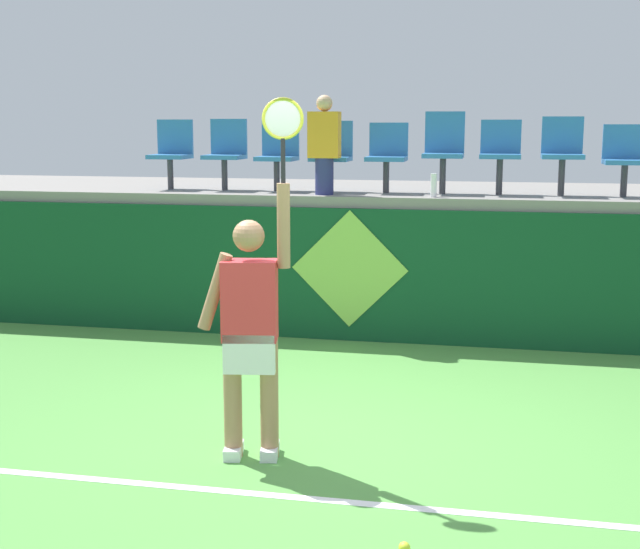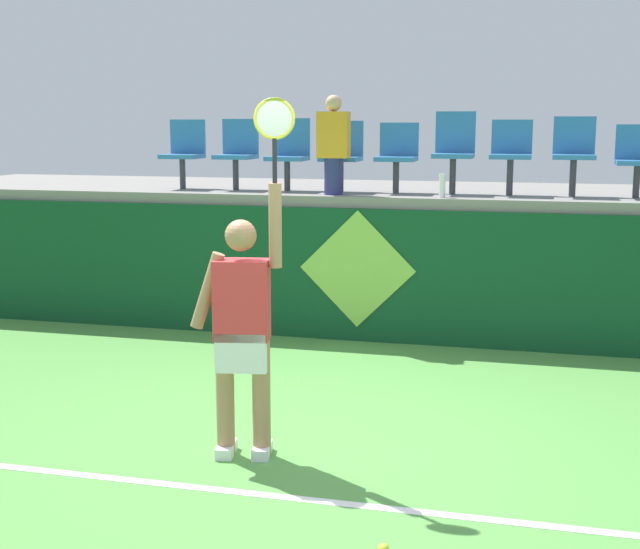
{
  "view_description": "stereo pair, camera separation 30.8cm",
  "coord_description": "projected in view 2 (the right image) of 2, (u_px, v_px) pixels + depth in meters",
  "views": [
    {
      "loc": [
        1.28,
        -5.95,
        2.37
      ],
      "look_at": [
        -0.2,
        1.13,
        1.08
      ],
      "focal_mm": 48.77,
      "sensor_mm": 36.0,
      "label": 1
    },
    {
      "loc": [
        1.58,
        -5.88,
        2.37
      ],
      "look_at": [
        -0.2,
        1.13,
        1.08
      ],
      "focal_mm": 48.77,
      "sensor_mm": 36.0,
      "label": 2
    }
  ],
  "objects": [
    {
      "name": "spectator_0",
      "position": [
        333.0,
        144.0,
        9.47
      ],
      "size": [
        0.34,
        0.2,
        1.08
      ],
      "color": "navy",
      "rests_on": "spectator_platform"
    },
    {
      "name": "stadium_chair_8",
      "position": [
        637.0,
        157.0,
        9.12
      ],
      "size": [
        0.44,
        0.42,
        0.76
      ],
      "color": "#38383D",
      "rests_on": "spectator_platform"
    },
    {
      "name": "tennis_ball",
      "position": [
        383.0,
        549.0,
        4.8
      ],
      "size": [
        0.07,
        0.07,
        0.07
      ],
      "primitive_type": "sphere",
      "color": "#D1E533",
      "rests_on": "ground_plane"
    },
    {
      "name": "court_back_wall",
      "position": [
        386.0,
        275.0,
        9.37
      ],
      "size": [
        12.42,
        0.2,
        1.45
      ],
      "primitive_type": "cube",
      "color": "#0F4223",
      "rests_on": "ground_plane"
    },
    {
      "name": "stadium_chair_4",
      "position": [
        398.0,
        153.0,
        9.74
      ],
      "size": [
        0.44,
        0.42,
        0.78
      ],
      "color": "#38383D",
      "rests_on": "spectator_platform"
    },
    {
      "name": "tennis_player",
      "position": [
        243.0,
        325.0,
        6.07
      ],
      "size": [
        0.75,
        0.32,
        2.52
      ],
      "color": "white",
      "rests_on": "ground_plane"
    },
    {
      "name": "water_bottle",
      "position": [
        442.0,
        186.0,
        9.18
      ],
      "size": [
        0.07,
        0.07,
        0.25
      ],
      "primitive_type": "cylinder",
      "color": "white",
      "rests_on": "spectator_platform"
    },
    {
      "name": "wall_signage_mount",
      "position": [
        357.0,
        341.0,
        9.47
      ],
      "size": [
        1.27,
        0.01,
        1.43
      ],
      "color": "#0F4223",
      "rests_on": "ground_plane"
    },
    {
      "name": "stadium_chair_0",
      "position": [
        184.0,
        150.0,
        10.37
      ],
      "size": [
        0.44,
        0.42,
        0.82
      ],
      "color": "#38383D",
      "rests_on": "spectator_platform"
    },
    {
      "name": "stadium_chair_3",
      "position": [
        342.0,
        153.0,
        9.9
      ],
      "size": [
        0.44,
        0.42,
        0.8
      ],
      "color": "#38383D",
      "rests_on": "spectator_platform"
    },
    {
      "name": "stadium_chair_7",
      "position": [
        574.0,
        151.0,
        9.27
      ],
      "size": [
        0.44,
        0.42,
        0.85
      ],
      "color": "#38383D",
      "rests_on": "spectator_platform"
    },
    {
      "name": "court_baseline_stripe",
      "position": [
        273.0,
        496.0,
        5.55
      ],
      "size": [
        11.17,
        0.08,
        0.01
      ],
      "primitive_type": "cube",
      "color": "white",
      "rests_on": "ground_plane"
    },
    {
      "name": "stadium_chair_5",
      "position": [
        454.0,
        148.0,
        9.58
      ],
      "size": [
        0.44,
        0.42,
        0.9
      ],
      "color": "#38383D",
      "rests_on": "spectator_platform"
    },
    {
      "name": "stadium_chair_6",
      "position": [
        511.0,
        151.0,
        9.43
      ],
      "size": [
        0.44,
        0.42,
        0.82
      ],
      "color": "#38383D",
      "rests_on": "spectator_platform"
    },
    {
      "name": "ground_plane",
      "position": [
        309.0,
        446.0,
        6.41
      ],
      "size": [
        40.0,
        40.0,
        0.0
      ],
      "primitive_type": "plane",
      "color": "#519342"
    },
    {
      "name": "stadium_chair_1",
      "position": [
        238.0,
        150.0,
        10.2
      ],
      "size": [
        0.44,
        0.42,
        0.82
      ],
      "color": "#38383D",
      "rests_on": "spectator_platform"
    },
    {
      "name": "spectator_platform",
      "position": [
        406.0,
        193.0,
        10.47
      ],
      "size": [
        12.42,
        2.71,
        0.12
      ],
      "primitive_type": "cube",
      "color": "gray",
      "rests_on": "court_back_wall"
    },
    {
      "name": "stadium_chair_2",
      "position": [
        289.0,
        151.0,
        10.05
      ],
      "size": [
        0.44,
        0.42,
        0.83
      ],
      "color": "#38383D",
      "rests_on": "spectator_platform"
    }
  ]
}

